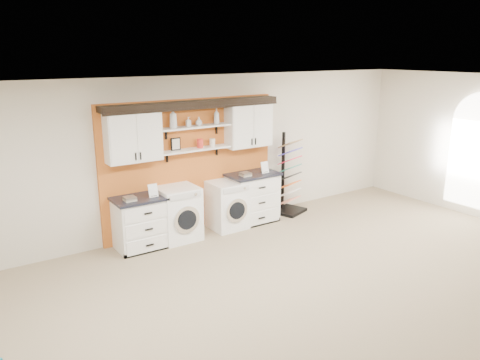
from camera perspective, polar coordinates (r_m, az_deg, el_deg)
floor at (r=6.00m, az=13.23°, el=-17.19°), size 10.00×10.00×0.00m
ceiling at (r=5.10m, az=15.18°, el=10.44°), size 10.00×10.00×0.00m
wall_back at (r=8.48m, az=-6.10°, el=3.11°), size 10.00×0.00×10.00m
accent_panel at (r=8.50m, az=-5.96°, el=1.75°), size 3.40×0.07×2.40m
upper_cabinet_left at (r=7.76m, az=-12.93°, el=5.26°), size 0.90×0.35×0.84m
upper_cabinet_right at (r=8.80m, az=1.01°, el=6.81°), size 0.90×0.35×0.84m
shelf_lower at (r=8.28m, az=-5.49°, el=3.74°), size 1.32×0.28×0.03m
shelf_upper at (r=8.21m, az=-5.56°, el=6.48°), size 1.32×0.28×0.03m
crown_molding at (r=8.17m, az=-5.67°, el=9.24°), size 3.30×0.41×0.13m
window_arched at (r=10.18m, az=26.91°, el=3.48°), size 0.06×1.10×2.25m
picture_frame at (r=8.15m, az=-7.84°, el=4.37°), size 0.18×0.02×0.22m
canister_red at (r=8.31m, az=-4.89°, el=4.47°), size 0.11×0.11×0.16m
canister_cream at (r=8.43m, az=-3.40°, el=4.59°), size 0.10×0.10×0.14m
base_cabinet_left at (r=7.99m, az=-11.92°, el=-5.08°), size 0.90×0.66×0.89m
base_cabinet_right at (r=8.99m, az=1.52°, el=-2.16°), size 0.99×0.66×0.97m
washer at (r=8.23m, az=-7.57°, el=-4.05°), size 0.68×0.71×0.95m
dryer at (r=8.70m, az=-1.60°, el=-3.04°), size 0.63×0.71×0.89m
sample_rack at (r=9.55m, az=5.99°, el=-0.91°), size 0.73×0.67×1.65m
soap_bottle_a at (r=8.01m, az=-8.15°, el=7.47°), size 0.13×0.13×0.33m
soap_bottle_b at (r=8.14m, az=-6.31°, el=7.08°), size 0.09×0.09×0.17m
soap_bottle_c at (r=8.24m, az=-5.04°, el=7.15°), size 0.16×0.16×0.15m
soap_bottle_d at (r=8.41m, az=-2.89°, el=7.77°), size 0.15×0.15×0.27m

